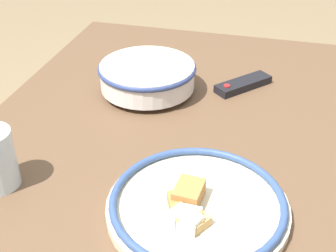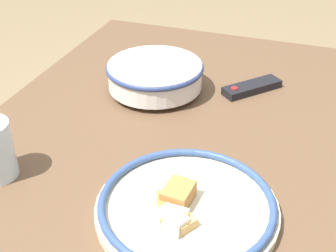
# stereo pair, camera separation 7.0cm
# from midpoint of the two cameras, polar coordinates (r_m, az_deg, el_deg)

# --- Properties ---
(dining_table) EXTENTS (1.16, 0.84, 0.74)m
(dining_table) POSITION_cam_midpoint_polar(r_m,az_deg,el_deg) (1.09, 2.28, -4.52)
(dining_table) COLOR brown
(dining_table) RESTS_ON ground_plane
(noodle_bowl) EXTENTS (0.24, 0.24, 0.07)m
(noodle_bowl) POSITION_cam_midpoint_polar(r_m,az_deg,el_deg) (1.16, 0.12, 6.19)
(noodle_bowl) COLOR silver
(noodle_bowl) RESTS_ON dining_table
(food_plate) EXTENTS (0.32, 0.32, 0.05)m
(food_plate) POSITION_cam_midpoint_polar(r_m,az_deg,el_deg) (0.81, 4.72, -9.85)
(food_plate) COLOR beige
(food_plate) RESTS_ON dining_table
(tv_remote) EXTENTS (0.15, 0.14, 0.02)m
(tv_remote) POSITION_cam_midpoint_polar(r_m,az_deg,el_deg) (1.20, 11.83, 4.60)
(tv_remote) COLOR black
(tv_remote) RESTS_ON dining_table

